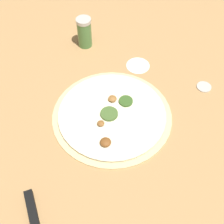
# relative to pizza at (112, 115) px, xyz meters

# --- Properties ---
(ground_plane) EXTENTS (3.00, 3.00, 0.00)m
(ground_plane) POSITION_rel_pizza_xyz_m (-0.00, 0.00, -0.01)
(ground_plane) COLOR tan
(pizza) EXTENTS (0.34, 0.34, 0.03)m
(pizza) POSITION_rel_pizza_xyz_m (0.00, 0.00, 0.00)
(pizza) COLOR beige
(pizza) RESTS_ON ground_plane
(spice_jar) EXTENTS (0.05, 0.05, 0.11)m
(spice_jar) POSITION_rel_pizza_xyz_m (-0.21, 0.25, 0.05)
(spice_jar) COLOR #4C7F42
(spice_jar) RESTS_ON ground_plane
(loose_cap) EXTENTS (0.05, 0.05, 0.01)m
(loose_cap) POSITION_rel_pizza_xyz_m (0.22, 0.21, -0.00)
(loose_cap) COLOR beige
(loose_cap) RESTS_ON ground_plane
(flour_patch) EXTENTS (0.08, 0.08, 0.00)m
(flour_patch) POSITION_rel_pizza_xyz_m (0.00, 0.22, -0.01)
(flour_patch) COLOR white
(flour_patch) RESTS_ON ground_plane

